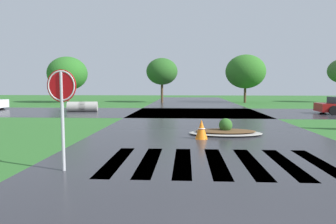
{
  "coord_description": "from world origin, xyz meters",
  "views": [
    {
      "loc": [
        -0.82,
        -2.66,
        2.05
      ],
      "look_at": [
        -1.46,
        8.19,
        1.1
      ],
      "focal_mm": 32.77,
      "sensor_mm": 36.0,
      "label": 1
    }
  ],
  "objects_px": {
    "median_island": "(225,131)",
    "drainage_pipe_stack": "(83,107)",
    "stop_sign": "(62,96)",
    "traffic_cone": "(201,130)"
  },
  "relations": [
    {
      "from": "median_island",
      "to": "drainage_pipe_stack",
      "type": "relative_size",
      "value": 1.27
    },
    {
      "from": "drainage_pipe_stack",
      "to": "median_island",
      "type": "bearing_deg",
      "value": -47.78
    },
    {
      "from": "stop_sign",
      "to": "median_island",
      "type": "height_order",
      "value": "stop_sign"
    },
    {
      "from": "median_island",
      "to": "traffic_cone",
      "type": "relative_size",
      "value": 4.07
    },
    {
      "from": "stop_sign",
      "to": "median_island",
      "type": "relative_size",
      "value": 0.8
    },
    {
      "from": "drainage_pipe_stack",
      "to": "traffic_cone",
      "type": "relative_size",
      "value": 3.2
    },
    {
      "from": "stop_sign",
      "to": "traffic_cone",
      "type": "height_order",
      "value": "stop_sign"
    },
    {
      "from": "stop_sign",
      "to": "traffic_cone",
      "type": "xyz_separation_m",
      "value": [
        3.51,
        4.58,
        -1.43
      ]
    },
    {
      "from": "stop_sign",
      "to": "drainage_pipe_stack",
      "type": "distance_m",
      "value": 17.33
    },
    {
      "from": "median_island",
      "to": "traffic_cone",
      "type": "xyz_separation_m",
      "value": [
        -1.06,
        -1.14,
        0.22
      ]
    }
  ]
}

